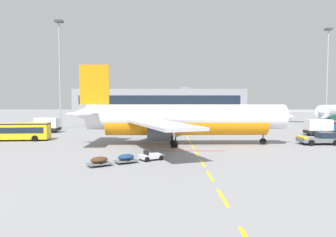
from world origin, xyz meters
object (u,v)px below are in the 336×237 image
Objects in this scene: apron_light_mast_near at (60,62)px; apron_light_mast_far at (328,66)px; apron_shuttle_bus at (13,130)px; airliner_foreground at (183,119)px; pushback_tug at (320,139)px; baggage_train at (126,158)px; catering_truck at (322,127)px; ground_power_truck at (44,125)px.

apron_light_mast_far reaches higher than apron_light_mast_near.
airliner_foreground is at bearing -10.16° from apron_shuttle_bus.
apron_light_mast_near reaches higher than pushback_tug.
baggage_train is (-6.84, -13.97, -3.42)m from airliner_foreground.
apron_light_mast_far reaches higher than airliner_foreground.
ground_power_truck is at bearing 173.85° from catering_truck.
apron_light_mast_near is at bearing 89.19° from apron_shuttle_bus.
apron_light_mast_far is (44.92, 43.53, 13.23)m from airliner_foreground.
apron_light_mast_near is (0.32, 22.85, 14.43)m from apron_shuttle_bus.
pushback_tug is 50.31m from apron_shuttle_bus.
airliner_foreground is at bearing -155.48° from catering_truck.
apron_shuttle_bus is at bearing 138.78° from baggage_train.
ground_power_truck is at bearing -93.35° from apron_light_mast_near.
catering_truck is at bearing 37.48° from baggage_train.
apron_light_mast_near is (-56.43, 15.17, 14.53)m from catering_truck.
apron_light_mast_near reaches higher than ground_power_truck.
ground_power_truck reaches higher than baggage_train.
airliner_foreground is 34.61m from ground_power_truck.
pushback_tug is at bearing -118.11° from catering_truck.
pushback_tug is 14.20m from catering_truck.
apron_light_mast_near reaches higher than catering_truck.
catering_truck is 0.27× the size of apron_light_mast_near.
apron_light_mast_far is at bearing 11.98° from apron_light_mast_near.
pushback_tug is at bearing -20.34° from ground_power_truck.
baggage_train is at bearing -41.22° from apron_shuttle_bus.
apron_light_mast_far is at bearing 27.55° from apron_shuttle_bus.
apron_light_mast_near is (-49.75, 27.67, 15.28)m from pushback_tug.
apron_light_mast_far is at bearing 18.42° from ground_power_truck.
ground_power_truck is 0.25× the size of apron_light_mast_far.
catering_truck is at bearing 61.89° from pushback_tug.
catering_truck is 0.25× the size of apron_light_mast_far.
apron_shuttle_bus is at bearing 174.50° from pushback_tug.
catering_truck is (6.68, 12.50, 0.74)m from pushback_tug.
pushback_tug reaches higher than baggage_train.
baggage_train is (21.81, -19.11, -1.23)m from apron_shuttle_bus.
airliner_foreground is 4.90× the size of catering_truck.
airliner_foreground is 30.97m from catering_truck.
airliner_foreground reaches higher than baggage_train.
baggage_train is 79.13m from apron_light_mast_far.
baggage_train is at bearing -142.52° from catering_truck.
ground_power_truck is (-0.21, 13.82, -0.10)m from apron_shuttle_bus.
apron_light_mast_far reaches higher than ground_power_truck.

